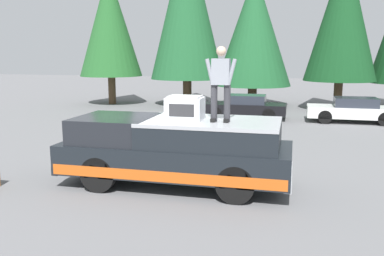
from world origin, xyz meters
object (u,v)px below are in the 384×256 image
at_px(pickup_truck, 175,151).
at_px(person_on_truck_bed, 221,82).
at_px(parked_car_white, 353,110).
at_px(compressor_unit, 185,108).
at_px(parked_car_black, 244,107).

bearing_deg(pickup_truck, person_on_truck_bed, -98.33).
distance_m(pickup_truck, parked_car_white, 12.26).
bearing_deg(compressor_unit, parked_car_white, -25.12).
distance_m(person_on_truck_bed, parked_car_white, 12.12).
distance_m(pickup_truck, compressor_unit, 1.09).
relative_size(person_on_truck_bed, parked_car_black, 0.41).
xyz_separation_m(pickup_truck, parked_car_white, (10.98, -5.44, -0.29)).
height_order(pickup_truck, person_on_truck_bed, person_on_truck_bed).
distance_m(compressor_unit, parked_car_black, 11.16).
xyz_separation_m(pickup_truck, parked_car_black, (11.02, -0.37, -0.29)).
height_order(compressor_unit, person_on_truck_bed, person_on_truck_bed).
bearing_deg(parked_car_black, parked_car_white, -90.39).
height_order(person_on_truck_bed, parked_car_white, person_on_truck_bed).
bearing_deg(person_on_truck_bed, pickup_truck, 81.67).
xyz_separation_m(pickup_truck, person_on_truck_bed, (-0.16, -1.12, 1.68)).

